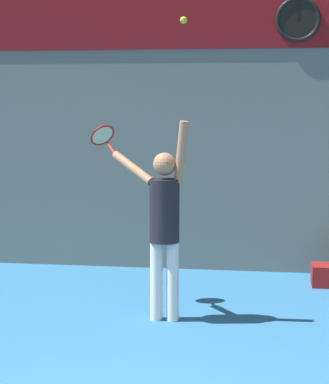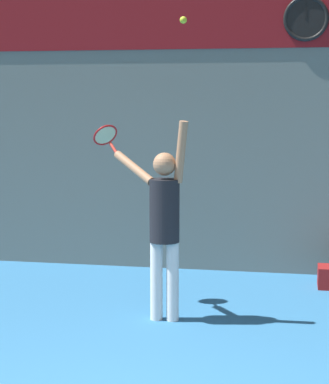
{
  "view_description": "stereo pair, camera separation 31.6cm",
  "coord_description": "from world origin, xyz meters",
  "px_view_note": "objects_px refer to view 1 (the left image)",
  "views": [
    {
      "loc": [
        0.66,
        -3.87,
        2.31
      ],
      "look_at": [
        -0.31,
        3.14,
        1.36
      ],
      "focal_mm": 65.0,
      "sensor_mm": 36.0,
      "label": 1
    },
    {
      "loc": [
        0.98,
        -3.82,
        2.31
      ],
      "look_at": [
        -0.31,
        3.14,
        1.36
      ],
      "focal_mm": 65.0,
      "sensor_mm": 36.0,
      "label": 2
    }
  ],
  "objects_px": {
    "scoreboard_clock": "(298,19)",
    "tennis_ball": "(184,20)",
    "tennis_racket": "(103,136)",
    "tennis_player": "(164,218)"
  },
  "relations": [
    {
      "from": "tennis_player",
      "to": "tennis_ball",
      "type": "height_order",
      "value": "tennis_ball"
    },
    {
      "from": "scoreboard_clock",
      "to": "tennis_racket",
      "type": "relative_size",
      "value": 1.52
    },
    {
      "from": "scoreboard_clock",
      "to": "tennis_player",
      "type": "height_order",
      "value": "scoreboard_clock"
    },
    {
      "from": "scoreboard_clock",
      "to": "tennis_ball",
      "type": "xyz_separation_m",
      "value": [
        -1.22,
        -2.24,
        -0.24
      ]
    },
    {
      "from": "tennis_racket",
      "to": "tennis_player",
      "type": "bearing_deg",
      "value": -35.22
    },
    {
      "from": "scoreboard_clock",
      "to": "tennis_ball",
      "type": "bearing_deg",
      "value": -118.54
    },
    {
      "from": "tennis_racket",
      "to": "tennis_ball",
      "type": "bearing_deg",
      "value": -31.4
    },
    {
      "from": "tennis_racket",
      "to": "tennis_ball",
      "type": "xyz_separation_m",
      "value": [
        0.96,
        -0.59,
        1.18
      ]
    },
    {
      "from": "scoreboard_clock",
      "to": "tennis_racket",
      "type": "height_order",
      "value": "scoreboard_clock"
    },
    {
      "from": "tennis_player",
      "to": "tennis_ball",
      "type": "relative_size",
      "value": 29.68
    }
  ]
}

